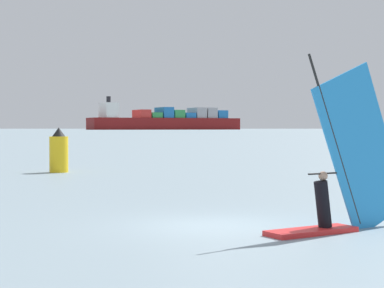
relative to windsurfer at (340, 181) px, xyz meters
The scene contains 4 objects.
ground_plane 3.30m from the windsurfer, behind, with size 4000.00×4000.00×0.00m, color gray.
windsurfer is the anchor object (origin of this frame).
cargo_ship 630.36m from the windsurfer, 115.75° to the left, with size 123.81×128.71×31.21m.
channel_buoy 23.20m from the windsurfer, 141.00° to the left, with size 1.02×1.02×2.47m.
Camera 1 is at (6.00, -15.52, 2.48)m, focal length 62.22 mm.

